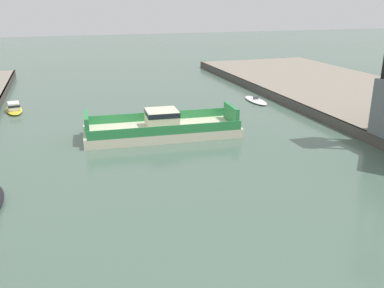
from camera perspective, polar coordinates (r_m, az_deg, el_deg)
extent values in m
cube|color=beige|center=(52.13, -4.06, 1.72)|extent=(19.31, 7.77, 1.10)
cube|color=#2D8947|center=(54.92, -4.70, 3.80)|extent=(18.17, 1.19, 1.10)
cube|color=#2D8947|center=(48.73, -3.40, 1.85)|extent=(18.17, 1.19, 1.10)
cube|color=beige|center=(51.67, -4.10, 3.46)|extent=(4.00, 3.88, 2.17)
cube|color=black|center=(51.48, -4.12, 4.24)|extent=(4.04, 3.92, 0.60)
cube|color=#2D8947|center=(53.88, 5.35, 4.09)|extent=(0.77, 4.69, 2.20)
cube|color=#2D8947|center=(50.95, -14.09, 2.71)|extent=(0.77, 4.69, 2.20)
ellipsoid|color=yellow|center=(69.04, -22.99, 4.28)|extent=(3.16, 6.84, 0.44)
cube|color=silver|center=(68.39, -23.04, 4.79)|extent=(1.89, 2.50, 1.05)
cube|color=black|center=(68.37, -23.06, 4.89)|extent=(1.94, 2.57, 0.32)
ellipsoid|color=white|center=(70.70, 8.64, 5.88)|extent=(2.40, 6.97, 0.39)
cube|color=#4C4C51|center=(70.60, 8.66, 6.23)|extent=(0.82, 0.41, 0.50)
cylinder|color=black|center=(51.53, 24.55, 8.98)|extent=(0.44, 0.44, 14.31)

